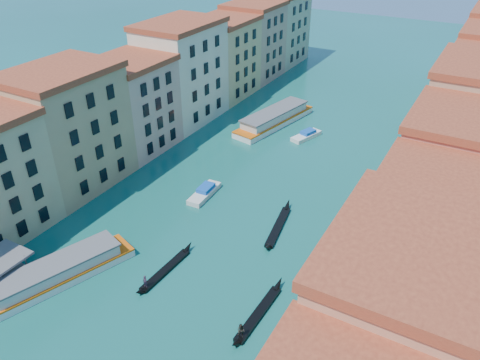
% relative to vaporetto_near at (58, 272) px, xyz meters
% --- Properties ---
extents(left_bank_palazzos, '(12.80, 128.40, 21.00)m').
position_rel_vaporetto_near_xyz_m(left_bank_palazzos, '(-15.94, 44.11, 8.41)').
color(left_bank_palazzos, '#C9B98D').
rests_on(left_bank_palazzos, ground).
extents(right_bank_palazzos, '(12.80, 128.40, 21.00)m').
position_rel_vaporetto_near_xyz_m(right_bank_palazzos, '(40.06, 44.43, 8.45)').
color(right_bank_palazzos, '#964536').
rests_on(right_bank_palazzos, ground).
extents(quay, '(4.00, 140.00, 1.00)m').
position_rel_vaporetto_near_xyz_m(quay, '(32.06, 44.43, -0.80)').
color(quay, gray).
rests_on(quay, ground).
extents(restaurant_awnings, '(3.20, 44.55, 3.12)m').
position_rel_vaporetto_near_xyz_m(restaurant_awnings, '(32.25, 2.44, 1.69)').
color(restaurant_awnings, maroon).
rests_on(restaurant_awnings, ground).
extents(mooring_poles_right, '(1.44, 54.24, 3.20)m').
position_rel_vaporetto_near_xyz_m(mooring_poles_right, '(29.16, 8.23, 0.00)').
color(mooring_poles_right, brown).
rests_on(mooring_poles_right, ground).
extents(vaporetto_near, '(10.59, 19.77, 2.89)m').
position_rel_vaporetto_near_xyz_m(vaporetto_near, '(0.00, 0.00, 0.00)').
color(vaporetto_near, white).
rests_on(vaporetto_near, ground).
extents(vaporetto_far, '(9.29, 22.69, 3.29)m').
position_rel_vaporetto_near_xyz_m(vaporetto_far, '(2.86, 57.05, 0.18)').
color(vaporetto_far, white).
rests_on(vaporetto_far, ground).
extents(gondola_fore, '(1.43, 11.88, 2.37)m').
position_rel_vaporetto_near_xyz_m(gondola_fore, '(10.78, 7.91, -0.90)').
color(gondola_fore, black).
rests_on(gondola_fore, ground).
extents(gondola_right, '(1.37, 12.57, 2.51)m').
position_rel_vaporetto_near_xyz_m(gondola_right, '(24.84, 6.93, -0.82)').
color(gondola_right, black).
rests_on(gondola_right, ground).
extents(gondola_far, '(3.18, 13.10, 1.86)m').
position_rel_vaporetto_near_xyz_m(gondola_far, '(19.54, 23.92, -0.92)').
color(gondola_far, black).
rests_on(gondola_far, ground).
extents(motorboat_mid, '(2.71, 7.53, 1.54)m').
position_rel_vaporetto_near_xyz_m(motorboat_mid, '(5.20, 25.92, -0.70)').
color(motorboat_mid, silver).
rests_on(motorboat_mid, ground).
extents(motorboat_far, '(4.38, 7.55, 1.49)m').
position_rel_vaporetto_near_xyz_m(motorboat_far, '(11.46, 54.39, -0.72)').
color(motorboat_far, white).
rests_on(motorboat_far, ground).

